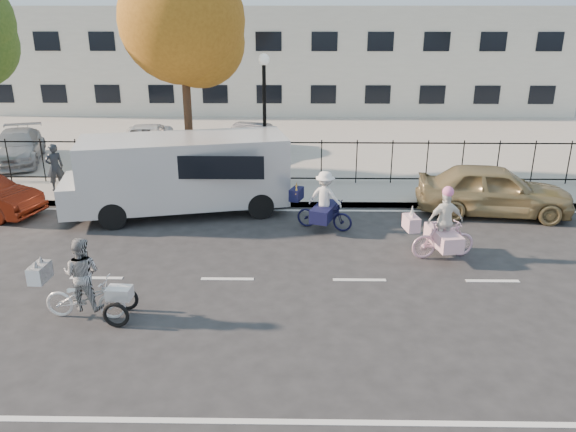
{
  "coord_description": "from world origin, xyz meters",
  "views": [
    {
      "loc": [
        1.57,
        -11.45,
        5.73
      ],
      "look_at": [
        1.36,
        1.2,
        1.1
      ],
      "focal_mm": 35.0,
      "sensor_mm": 36.0,
      "label": 1
    }
  ],
  "objects_px": {
    "zebra_trike": "(84,288)",
    "lot_car_a": "(17,147)",
    "pedestrian": "(55,167)",
    "lot_car_b": "(146,142)",
    "gold_sedan": "(494,190)",
    "unicorn_bike": "(443,232)",
    "white_van": "(181,172)",
    "lot_car_c": "(248,140)",
    "bull_bike": "(324,206)",
    "lamppost": "(264,98)"
  },
  "relations": [
    {
      "from": "gold_sedan",
      "to": "lot_car_a",
      "type": "xyz_separation_m",
      "value": [
        -16.74,
        5.29,
        0.0
      ]
    },
    {
      "from": "lot_car_c",
      "to": "unicorn_bike",
      "type": "bearing_deg",
      "value": -43.52
    },
    {
      "from": "zebra_trike",
      "to": "lot_car_b",
      "type": "bearing_deg",
      "value": 12.61
    },
    {
      "from": "lamppost",
      "to": "lot_car_a",
      "type": "xyz_separation_m",
      "value": [
        -9.84,
        2.99,
        -2.35
      ]
    },
    {
      "from": "unicorn_bike",
      "to": "gold_sedan",
      "type": "relative_size",
      "value": 0.42
    },
    {
      "from": "white_van",
      "to": "lot_car_a",
      "type": "bearing_deg",
      "value": 131.85
    },
    {
      "from": "gold_sedan",
      "to": "lot_car_b",
      "type": "height_order",
      "value": "gold_sedan"
    },
    {
      "from": "lamppost",
      "to": "zebra_trike",
      "type": "distance_m",
      "value": 9.39
    },
    {
      "from": "white_van",
      "to": "pedestrian",
      "type": "distance_m",
      "value": 4.82
    },
    {
      "from": "gold_sedan",
      "to": "lot_car_a",
      "type": "relative_size",
      "value": 1.06
    },
    {
      "from": "zebra_trike",
      "to": "pedestrian",
      "type": "relative_size",
      "value": 1.26
    },
    {
      "from": "gold_sedan",
      "to": "lot_car_c",
      "type": "distance_m",
      "value": 10.4
    },
    {
      "from": "lamppost",
      "to": "lot_car_a",
      "type": "height_order",
      "value": "lamppost"
    },
    {
      "from": "lot_car_c",
      "to": "pedestrian",
      "type": "bearing_deg",
      "value": -121.91
    },
    {
      "from": "unicorn_bike",
      "to": "lot_car_a",
      "type": "height_order",
      "value": "unicorn_bike"
    },
    {
      "from": "white_van",
      "to": "lot_car_c",
      "type": "distance_m",
      "value": 6.95
    },
    {
      "from": "lamppost",
      "to": "lot_car_c",
      "type": "relative_size",
      "value": 1.18
    },
    {
      "from": "lot_car_b",
      "to": "lot_car_c",
      "type": "bearing_deg",
      "value": -1.33
    },
    {
      "from": "lot_car_a",
      "to": "zebra_trike",
      "type": "bearing_deg",
      "value": -76.56
    },
    {
      "from": "lot_car_b",
      "to": "lot_car_a",
      "type": "bearing_deg",
      "value": -174.55
    },
    {
      "from": "lot_car_c",
      "to": "lamppost",
      "type": "bearing_deg",
      "value": -60.56
    },
    {
      "from": "lamppost",
      "to": "unicorn_bike",
      "type": "bearing_deg",
      "value": -49.89
    },
    {
      "from": "white_van",
      "to": "lot_car_c",
      "type": "xyz_separation_m",
      "value": [
        1.38,
        6.79,
        -0.51
      ]
    },
    {
      "from": "gold_sedan",
      "to": "lot_car_c",
      "type": "xyz_separation_m",
      "value": [
        -7.87,
        6.79,
        -0.0
      ]
    },
    {
      "from": "bull_bike",
      "to": "lot_car_a",
      "type": "height_order",
      "value": "bull_bike"
    },
    {
      "from": "pedestrian",
      "to": "zebra_trike",
      "type": "bearing_deg",
      "value": 77.72
    },
    {
      "from": "lot_car_a",
      "to": "lot_car_b",
      "type": "relative_size",
      "value": 0.97
    },
    {
      "from": "unicorn_bike",
      "to": "gold_sedan",
      "type": "height_order",
      "value": "unicorn_bike"
    },
    {
      "from": "zebra_trike",
      "to": "lot_car_a",
      "type": "relative_size",
      "value": 0.47
    },
    {
      "from": "gold_sedan",
      "to": "pedestrian",
      "type": "xyz_separation_m",
      "value": [
        -13.76,
        1.68,
        0.17
      ]
    },
    {
      "from": "zebra_trike",
      "to": "lot_car_b",
      "type": "distance_m",
      "value": 12.74
    },
    {
      "from": "unicorn_bike",
      "to": "bull_bike",
      "type": "distance_m",
      "value": 3.4
    },
    {
      "from": "zebra_trike",
      "to": "unicorn_bike",
      "type": "relative_size",
      "value": 1.07
    },
    {
      "from": "unicorn_bike",
      "to": "white_van",
      "type": "xyz_separation_m",
      "value": [
        -6.99,
        3.2,
        0.59
      ]
    },
    {
      "from": "unicorn_bike",
      "to": "lot_car_b",
      "type": "relative_size",
      "value": 0.43
    },
    {
      "from": "lot_car_c",
      "to": "lot_car_b",
      "type": "bearing_deg",
      "value": -156.94
    },
    {
      "from": "lamppost",
      "to": "zebra_trike",
      "type": "xyz_separation_m",
      "value": [
        -3.08,
        -8.52,
        -2.46
      ]
    },
    {
      "from": "bull_bike",
      "to": "lot_car_a",
      "type": "xyz_separation_m",
      "value": [
        -11.66,
        6.6,
        0.1
      ]
    },
    {
      "from": "unicorn_bike",
      "to": "zebra_trike",
      "type": "bearing_deg",
      "value": 101.79
    },
    {
      "from": "zebra_trike",
      "to": "lot_car_b",
      "type": "xyz_separation_m",
      "value": [
        -2.01,
        12.58,
        0.1
      ]
    },
    {
      "from": "gold_sedan",
      "to": "lot_car_b",
      "type": "xyz_separation_m",
      "value": [
        -11.99,
        6.36,
        -0.01
      ]
    },
    {
      "from": "lamppost",
      "to": "lot_car_b",
      "type": "xyz_separation_m",
      "value": [
        -5.09,
        4.06,
        -2.36
      ]
    },
    {
      "from": "bull_bike",
      "to": "lot_car_c",
      "type": "bearing_deg",
      "value": 38.9
    },
    {
      "from": "zebra_trike",
      "to": "lot_car_a",
      "type": "xyz_separation_m",
      "value": [
        -6.76,
        11.51,
        0.11
      ]
    },
    {
      "from": "white_van",
      "to": "lot_car_c",
      "type": "height_order",
      "value": "white_van"
    },
    {
      "from": "zebra_trike",
      "to": "unicorn_bike",
      "type": "height_order",
      "value": "unicorn_bike"
    },
    {
      "from": "zebra_trike",
      "to": "pedestrian",
      "type": "bearing_deg",
      "value": 29.09
    },
    {
      "from": "lot_car_c",
      "to": "gold_sedan",
      "type": "bearing_deg",
      "value": -23.6
    },
    {
      "from": "lot_car_a",
      "to": "lot_car_c",
      "type": "height_order",
      "value": "lot_car_a"
    },
    {
      "from": "white_van",
      "to": "lot_car_b",
      "type": "xyz_separation_m",
      "value": [
        -2.73,
        6.36,
        -0.52
      ]
    }
  ]
}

